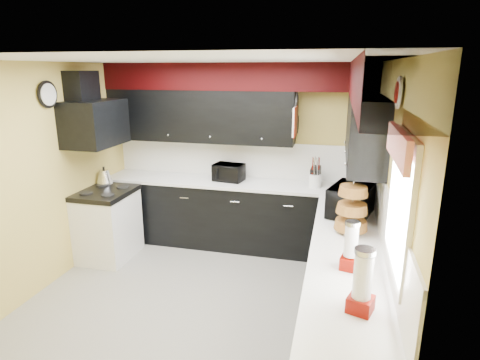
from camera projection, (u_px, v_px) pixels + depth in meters
The scene contains 35 objects.
ground at pixel (198, 302), 4.32m from camera, with size 3.60×3.60×0.00m, color gray.
wall_back at pixel (239, 155), 5.67m from camera, with size 3.60×0.06×2.50m, color #E0C666.
wall_right at pixel (385, 205), 3.57m from camera, with size 0.06×3.60×2.50m, color #E0C666.
wall_left at pixel (40, 179), 4.40m from camera, with size 0.06×3.60×2.50m, color #E0C666.
ceiling at pixel (190, 60), 3.65m from camera, with size 3.60×3.60×0.06m, color white.
cab_back at pixel (233, 215), 5.60m from camera, with size 3.60×0.60×0.90m, color black.
cab_right at pixel (344, 298), 3.57m from camera, with size 0.60×3.00×0.90m, color black.
counter_back at pixel (233, 183), 5.48m from camera, with size 3.62×0.64×0.04m, color white.
counter_right at pixel (348, 250), 3.44m from camera, with size 0.64×3.02×0.04m, color white.
splash_back at pixel (238, 159), 5.67m from camera, with size 3.60×0.02×0.50m, color white.
splash_right at pixel (383, 211), 3.59m from camera, with size 0.02×3.60×0.50m, color white.
upper_back at pixel (200, 116), 5.47m from camera, with size 2.60×0.35×0.70m, color black.
upper_right at pixel (365, 129), 4.30m from camera, with size 0.35×1.80×0.70m, color black.
soffit_back at pixel (235, 76), 5.21m from camera, with size 3.60×0.36×0.35m, color black.
soffit_right at pixel (377, 81), 3.15m from camera, with size 0.36×3.24×0.35m, color black.
stove at pixel (108, 226), 5.25m from camera, with size 0.60×0.75×0.86m, color white.
cooktop at pixel (105, 193), 5.13m from camera, with size 0.62×0.77×0.06m, color black.
hood at pixel (95, 123), 4.90m from camera, with size 0.50×0.78×0.55m, color black.
hood_duct at pixel (82, 88), 4.82m from camera, with size 0.24×0.40×0.40m, color black.
window at pixel (401, 205), 2.65m from camera, with size 0.03×0.86×0.96m, color white, non-canonical shape.
valance at pixel (398, 145), 2.55m from camera, with size 0.04×0.88×0.20m, color red.
pan_top at pixel (297, 103), 5.04m from camera, with size 0.03×0.22×0.40m, color black, non-canonical shape.
pan_mid at pixel (295, 125), 4.99m from camera, with size 0.03×0.28×0.46m, color black, non-canonical shape.
pan_low at pixel (297, 124), 5.24m from camera, with size 0.03×0.24×0.42m, color black, non-canonical shape.
cut_board at pixel (295, 122), 4.86m from camera, with size 0.03×0.26×0.35m, color white.
baskets at pixel (352, 208), 3.70m from camera, with size 0.27×0.27×0.50m, color brown, non-canonical shape.
clock at pixel (47, 94), 4.39m from camera, with size 0.03×0.30×0.30m, color black, non-canonical shape.
deco_plate at pixel (399, 93), 2.98m from camera, with size 0.03×0.24×0.24m, color white, non-canonical shape.
toaster_oven at pixel (228, 172), 5.48m from camera, with size 0.40×0.33×0.23m, color black.
microwave at pixel (351, 200), 4.18m from camera, with size 0.57×0.38×0.31m, color black.
utensil_crock at pixel (315, 181), 5.17m from camera, with size 0.16×0.16×0.17m, color white.
knife_block at pixel (316, 176), 5.24m from camera, with size 0.11×0.16×0.25m, color black.
kettle at pixel (104, 177), 5.41m from camera, with size 0.21×0.21×0.19m, color silver, non-canonical shape.
dispenser_a at pixel (351, 248), 3.03m from camera, with size 0.13×0.13×0.35m, color #680F00, non-canonical shape.
dispenser_b at pixel (362, 282), 2.48m from camera, with size 0.15×0.15×0.41m, color #660200, non-canonical shape.
Camera 1 is at (1.35, -3.59, 2.42)m, focal length 30.00 mm.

